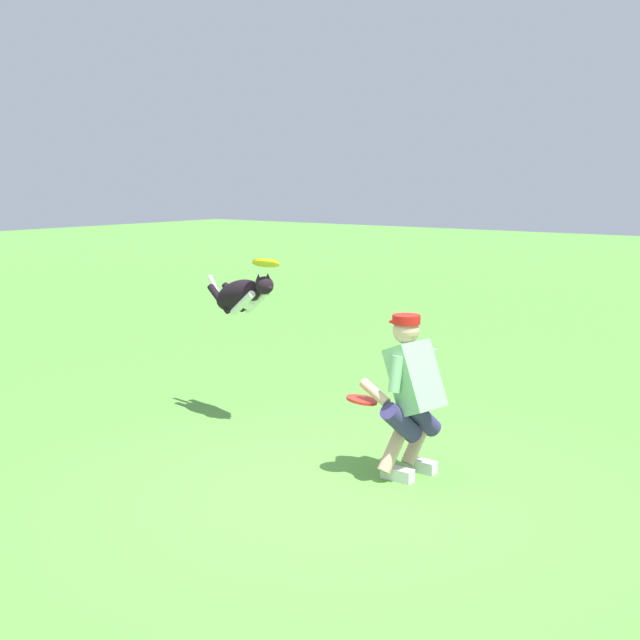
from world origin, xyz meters
name	(u,v)px	position (x,y,z in m)	size (l,w,h in m)	color
ground_plane	(331,492)	(0.00, 0.00, 0.00)	(60.00, 60.00, 0.00)	#54943B
person	(411,391)	(-0.30, -0.66, 0.70)	(0.64, 0.66, 1.29)	silver
dog	(241,295)	(1.85, -1.07, 1.22)	(1.05, 0.43, 0.49)	black
frisbee_flying	(266,263)	(1.48, -1.01, 1.57)	(0.25, 0.25, 0.02)	yellow
frisbee_held	(362,400)	(0.04, -0.48, 0.61)	(0.25, 0.25, 0.02)	red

